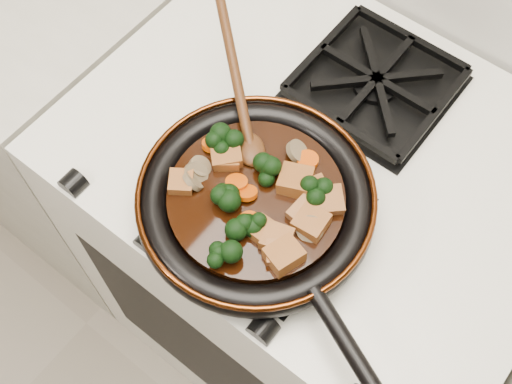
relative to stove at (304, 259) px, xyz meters
The scene contains 35 objects.
stove is the anchor object (origin of this frame).
burner_grate_front 0.48m from the stove, 90.00° to the right, with size 0.23×0.23×0.03m, color black, non-canonical shape.
burner_grate_back 0.48m from the stove, 90.00° to the left, with size 0.23×0.23×0.03m, color black, non-canonical shape.
skillet 0.52m from the stove, 93.08° to the right, with size 0.44×0.33×0.05m.
braising_sauce 0.52m from the stove, 93.85° to the right, with size 0.24×0.24×0.02m, color black.
tofu_cube_0 0.54m from the stove, 62.96° to the right, with size 0.04×0.04×0.02m, color brown.
tofu_cube_1 0.53m from the stove, 55.14° to the right, with size 0.04×0.04×0.02m, color brown.
tofu_cube_2 0.55m from the stove, 80.22° to the right, with size 0.03×0.04×0.02m, color brown.
tofu_cube_3 0.56m from the stove, 72.03° to the right, with size 0.04×0.03×0.02m, color brown.
tofu_cube_4 0.54m from the stove, 67.16° to the right, with size 0.03×0.04×0.02m, color brown.
tofu_cube_5 0.54m from the stove, 121.14° to the right, with size 0.04×0.04×0.02m, color brown.
tofu_cube_6 0.56m from the stove, 116.38° to the right, with size 0.03×0.03×0.02m, color brown.
tofu_cube_7 0.55m from the stove, 74.79° to the right, with size 0.04×0.04×0.02m, color brown.
tofu_cube_8 0.56m from the stove, 70.14° to the right, with size 0.04×0.04×0.02m, color brown.
tofu_cube_9 0.54m from the stove, 118.78° to the right, with size 0.03×0.03×0.02m, color brown.
tofu_cube_10 0.53m from the stove, 78.97° to the right, with size 0.04×0.04×0.02m, color brown.
tofu_cube_11 0.53m from the stove, 64.86° to the right, with size 0.04×0.03×0.02m, color brown.
broccoli_floret_0 0.53m from the stove, 65.57° to the right, with size 0.06×0.06×0.05m, color black, non-canonical shape.
broccoli_floret_1 0.56m from the stove, 87.15° to the right, with size 0.06×0.06×0.05m, color black, non-canonical shape.
broccoli_floret_2 0.54m from the stove, 125.49° to the right, with size 0.06×0.06×0.05m, color black, non-canonical shape.
broccoli_floret_3 0.58m from the stove, 88.21° to the right, with size 0.06×0.06×0.05m, color black, non-canonical shape.
broccoli_floret_4 0.53m from the stove, 97.36° to the right, with size 0.06×0.06×0.05m, color black, non-canonical shape.
broccoli_floret_5 0.56m from the stove, 99.42° to the right, with size 0.06×0.06×0.06m, color black, non-canonical shape.
carrot_coin_0 0.52m from the stove, 79.40° to the right, with size 0.03×0.03×0.01m, color #C64305.
carrot_coin_1 0.54m from the stove, 129.50° to the right, with size 0.03×0.03×0.01m, color #C64305.
carrot_coin_2 0.54m from the stove, 97.73° to the right, with size 0.03×0.03×0.01m, color #C64305.
carrot_coin_3 0.54m from the stove, 105.04° to the right, with size 0.03×0.03×0.01m, color #C64305.
carrot_coin_4 0.55m from the stove, 87.62° to the right, with size 0.03×0.03×0.01m, color #C64305.
carrot_coin_5 0.53m from the stove, 59.22° to the right, with size 0.03×0.03×0.01m, color #C64305.
mushroom_slice_0 0.52m from the stove, 95.23° to the right, with size 0.03×0.03×0.01m, color brown.
mushroom_slice_1 0.56m from the stove, 115.05° to the right, with size 0.03×0.03×0.01m, color brown.
mushroom_slice_2 0.55m from the stove, 117.28° to the right, with size 0.03×0.03×0.01m, color brown.
mushroom_slice_3 0.55m from the stove, 119.83° to the right, with size 0.03×0.03×0.01m, color brown.
mushroom_slice_4 0.54m from the stove, 63.01° to the right, with size 0.04×0.04×0.01m, color brown.
wooden_spoon 0.55m from the stove, 149.66° to the right, with size 0.13×0.12×0.23m.
Camera 1 is at (0.24, 1.22, 1.72)m, focal length 45.00 mm.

